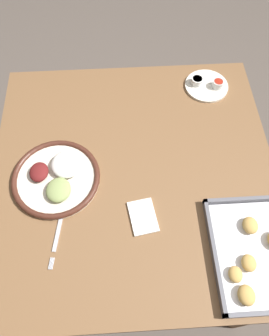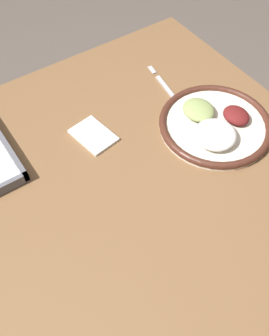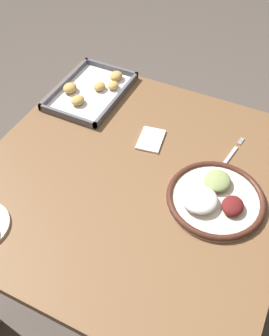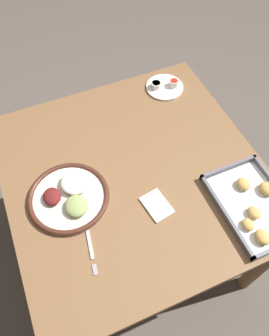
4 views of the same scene
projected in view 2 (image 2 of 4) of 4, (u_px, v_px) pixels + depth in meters
name	position (u px, v px, depth m)	size (l,w,h in m)	color
ground_plane	(135.00, 286.00, 1.53)	(8.00, 8.00, 0.00)	#564C44
dining_table	(136.00, 201.00, 1.04)	(1.00, 0.98, 0.73)	brown
dinner_plate	(215.00, 124.00, 1.04)	(0.30, 0.30, 0.05)	beige
fork	(169.00, 91.00, 1.13)	(0.23, 0.05, 0.00)	#B2B2B7
napkin	(93.00, 135.00, 1.03)	(0.13, 0.10, 0.01)	white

